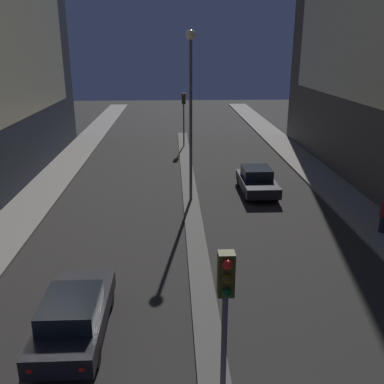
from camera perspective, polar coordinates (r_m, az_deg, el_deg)
name	(u,v)px	position (r m, az deg, el deg)	size (l,w,h in m)	color
median_strip	(190,194)	(24.95, -0.27, -0.26)	(0.87, 36.91, 0.11)	#56544F
traffic_light_near	(225,308)	(8.66, 4.45, -15.14)	(0.32, 0.42, 4.45)	#4C4C51
traffic_light_mid	(184,107)	(36.46, -1.12, 11.20)	(0.32, 0.42, 4.45)	#4C4C51
street_lamp	(191,94)	(22.62, -0.17, 12.98)	(0.49, 0.49, 8.90)	#4C4C51
car_left_lane	(74,315)	(13.52, -15.45, -15.49)	(1.83, 4.54, 1.45)	black
car_right_lane	(257,181)	(25.39, 8.66, 1.50)	(1.91, 4.27, 1.48)	black
pedestrian_on_right_sidewalk	(384,215)	(21.26, 24.28, -2.77)	(0.43, 0.43, 1.66)	black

